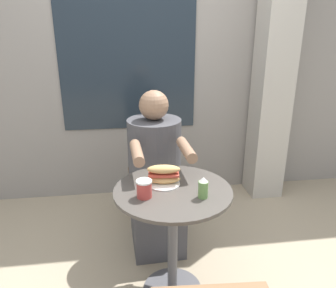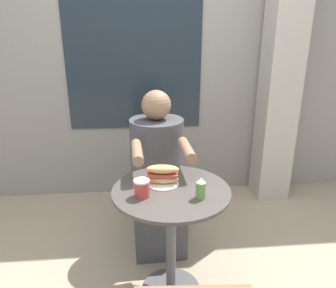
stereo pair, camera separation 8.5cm
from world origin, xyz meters
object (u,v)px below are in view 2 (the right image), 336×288
Objects in this scene: sandwich_on_plate at (163,176)px; seated_diner at (158,182)px; cafe_table at (171,219)px; diner_chair at (155,162)px; drink_cup at (142,188)px; condiment_bottle at (201,188)px.

seated_diner is at bearing 90.30° from sandwich_on_plate.
cafe_table is 0.90m from diner_chair.
diner_chair is 8.83× the size of drink_cup.
condiment_bottle reaches higher than drink_cup.
cafe_table is at bearing 141.49° from condiment_bottle.
seated_diner is 0.55m from sandwich_on_plate.
drink_cup is 0.82× the size of condiment_bottle.
drink_cup is at bearing 171.31° from condiment_bottle.
diner_chair is at bearing 90.54° from sandwich_on_plate.
seated_diner reaches higher than drink_cup.
sandwich_on_plate is at bearing 88.25° from diner_chair.
diner_chair is 0.73× the size of seated_diner.
cafe_table is 6.03× the size of condiment_bottle.
sandwich_on_plate is (-0.04, 0.07, 0.25)m from cafe_table.
seated_diner reaches higher than condiment_bottle.
diner_chair is 1.06m from condiment_bottle.
condiment_bottle is (0.31, -0.05, 0.01)m from drink_cup.
seated_diner is 12.05× the size of drink_cup.
diner_chair is 0.35m from seated_diner.
seated_diner is at bearing 88.57° from diner_chair.
cafe_table is 0.31m from drink_cup.
diner_chair reaches higher than condiment_bottle.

